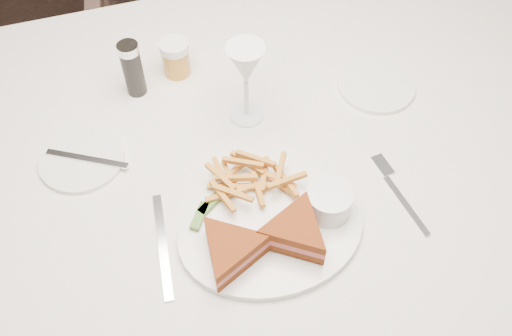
{
  "coord_description": "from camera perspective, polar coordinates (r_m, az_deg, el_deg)",
  "views": [
    {
      "loc": [
        -0.24,
        -0.8,
        1.6
      ],
      "look_at": [
        -0.13,
        -0.21,
        0.8
      ],
      "focal_mm": 40.0,
      "sensor_mm": 36.0,
      "label": 1
    }
  ],
  "objects": [
    {
      "name": "table_setting",
      "position": [
        1.0,
        -0.44,
        -0.66
      ],
      "size": [
        0.76,
        0.61,
        0.18
      ],
      "color": "white",
      "rests_on": "table"
    },
    {
      "name": "table",
      "position": [
        1.38,
        -0.4,
        -8.99
      ],
      "size": [
        1.76,
        1.28,
        0.75
      ],
      "primitive_type": "cube",
      "rotation": [
        0.0,
        0.0,
        0.12
      ],
      "color": "silver",
      "rests_on": "ground"
    },
    {
      "name": "chair_far",
      "position": [
        1.94,
        -5.01,
        12.89
      ],
      "size": [
        0.69,
        0.64,
        0.7
      ],
      "primitive_type": "imported",
      "rotation": [
        0.0,
        0.0,
        3.13
      ],
      "color": "#46322A",
      "rests_on": "ground"
    },
    {
      "name": "ground",
      "position": [
        1.8,
        2.81,
        -9.36
      ],
      "size": [
        5.0,
        5.0,
        0.0
      ],
      "primitive_type": "plane",
      "color": "black",
      "rests_on": "ground"
    }
  ]
}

